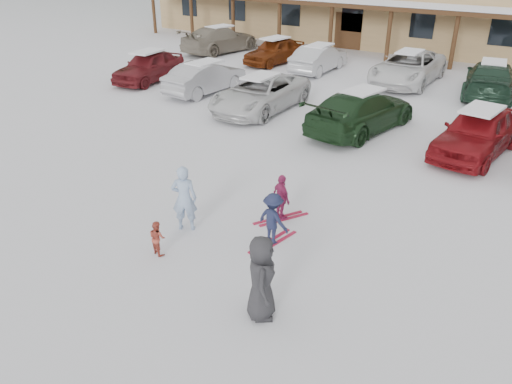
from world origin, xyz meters
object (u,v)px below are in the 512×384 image
Objects in this scene: parked_car_8 at (275,51)px; parked_car_3 at (361,111)px; parked_car_1 at (205,78)px; bystander_dark at (261,278)px; parked_car_11 at (491,79)px; adult_skier at (184,198)px; toddler_red at (157,238)px; child_navy at (273,219)px; child_magenta at (282,198)px; parked_car_10 at (408,67)px; parked_car_0 at (149,66)px; parked_car_2 at (260,93)px; parked_car_7 at (220,39)px; parked_car_4 at (478,132)px; parked_car_9 at (319,59)px.

parked_car_3 is at bearing -35.05° from parked_car_8.
parked_car_1 is at bearing -78.06° from parked_car_8.
bystander_dark is 17.98m from parked_car_11.
parked_car_8 is 0.79× the size of parked_car_11.
adult_skier is 1.25m from toddler_red.
child_navy is at bearing 75.64° from parked_car_11.
child_navy is at bearing 165.88° from adult_skier.
child_navy is 1.04× the size of child_magenta.
toddler_red is 0.15× the size of parked_car_10.
parked_car_0 is at bearing 16.96° from bystander_dark.
parked_car_2 reaches higher than toddler_red.
parked_car_3 is 0.98× the size of parked_car_11.
parked_car_1 is 9.21m from parked_car_7.
parked_car_7 is at bearing -42.54° from toddler_red.
parked_car_1 is at bearing -137.22° from parked_car_10.
bystander_dark reaches higher than child_navy.
parked_car_4 is at bearing -172.06° from parked_car_3.
parked_car_0 is 0.83× the size of parked_car_3.
parked_car_8 is (-10.79, 18.40, -0.14)m from bystander_dark.
parked_car_2 is at bearing 98.13° from parked_car_9.
parked_car_0 is (-12.45, 8.31, 0.12)m from child_magenta.
child_navy is 0.28× the size of parked_car_4.
child_navy is at bearing -42.67° from parked_car_0.
parked_car_3 is 0.94× the size of parked_car_10.
bystander_dark is (1.12, -2.26, 0.21)m from child_navy.
parked_car_11 is at bearing -86.40° from child_navy.
parked_car_9 is at bearing -60.32° from toddler_red.
child_magenta is 0.24× the size of parked_car_2.
bystander_dark is 0.31× the size of parked_car_7.
parked_car_1 is 11.99m from parked_car_4.
child_magenta is at bearing 141.74° from parked_car_1.
parked_car_1 is at bearing 166.04° from parked_car_2.
parked_car_1 is at bearing -42.13° from toddler_red.
bystander_dark is at bearing 137.49° from parked_car_7.
adult_skier is 0.98× the size of bystander_dark.
parked_car_1 is at bearing 22.68° from parked_car_11.
parked_car_7 is 4.56m from parked_car_8.
parked_car_8 is 7.65m from parked_car_10.
parked_car_1 is 1.01× the size of parked_car_9.
bystander_dark is at bearing -46.35° from parked_car_0.
parked_car_9 is 0.80× the size of parked_car_11.
parked_car_3 is at bearing 177.89° from parked_car_1.
toddler_red is 15.59m from parked_car_0.
parked_car_0 reaches higher than toddler_red.
child_navy is at bearing -56.17° from parked_car_2.
adult_skier is at bearing 133.47° from parked_car_7.
parked_car_8 is 0.99× the size of parked_car_9.
parked_car_11 is at bearing -87.63° from toddler_red.
parked_car_3 is (-2.41, 10.55, -0.10)m from bystander_dark.
child_navy is 22.11m from parked_car_7.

